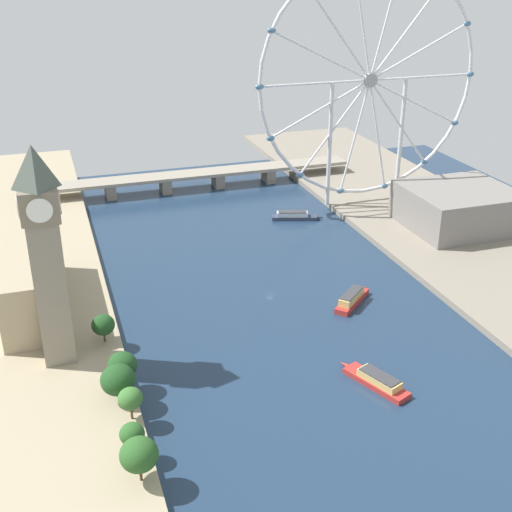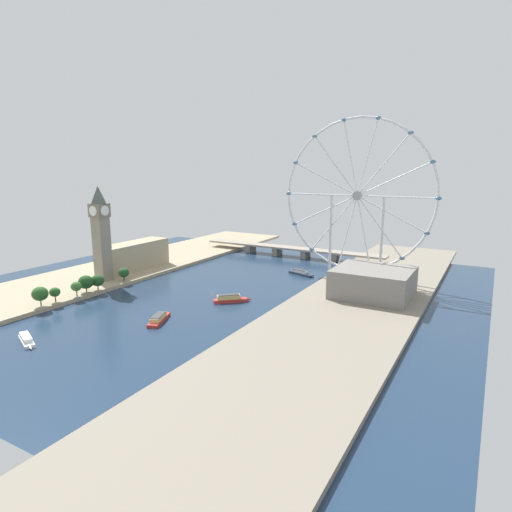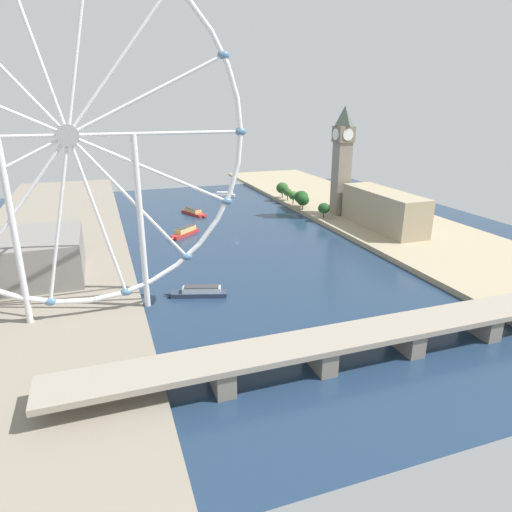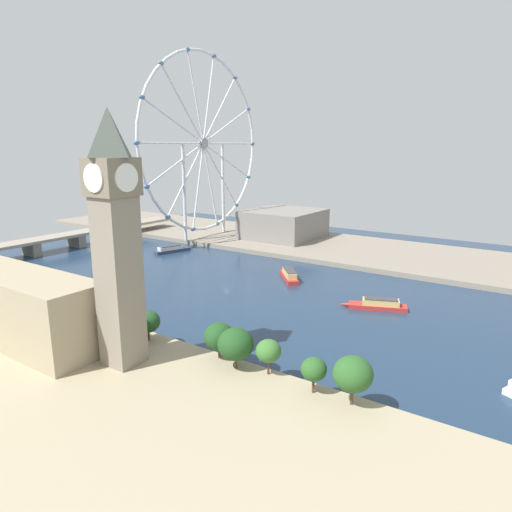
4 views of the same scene
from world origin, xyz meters
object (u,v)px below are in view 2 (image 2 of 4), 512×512
object	(u,v)px
tour_boat_1	(301,273)
river_bridge	(291,250)
parliament_block	(134,256)
tour_boat_3	(26,340)
riverside_hall	(373,282)
tour_boat_0	(159,318)
ferris_wheel	(357,197)
tour_boat_2	(230,299)
clock_tower	(101,232)

from	to	relation	value
tour_boat_1	river_bridge	bearing A→B (deg)	138.70
parliament_block	tour_boat_3	xyz separation A→B (m)	(70.20, -154.93, -13.76)
parliament_block	tour_boat_3	distance (m)	170.65
riverside_hall	tour_boat_0	xyz separation A→B (m)	(-107.68, -114.39, -11.42)
parliament_block	river_bridge	world-z (taller)	parliament_block
ferris_wheel	riverside_hall	distance (m)	84.86
tour_boat_2	tour_boat_3	world-z (taller)	tour_boat_2
tour_boat_1	ferris_wheel	bearing A→B (deg)	28.90
ferris_wheel	tour_boat_2	bearing A→B (deg)	-118.29
river_bridge	tour_boat_0	size ratio (longest dim) A/B	7.15
parliament_block	river_bridge	bearing A→B (deg)	53.79
river_bridge	tour_boat_2	distance (m)	174.44
clock_tower	tour_boat_0	world-z (taller)	clock_tower
parliament_block	riverside_hall	distance (m)	221.08
river_bridge	tour_boat_2	size ratio (longest dim) A/B	8.65
clock_tower	tour_boat_1	distance (m)	178.56
clock_tower	ferris_wheel	world-z (taller)	ferris_wheel
riverside_hall	river_bridge	world-z (taller)	riverside_hall
river_bridge	riverside_hall	bearing A→B (deg)	-43.60
clock_tower	parliament_block	world-z (taller)	clock_tower
ferris_wheel	tour_boat_3	bearing A→B (deg)	-117.44
clock_tower	parliament_block	distance (m)	53.71
ferris_wheel	riverside_hall	xyz separation A→B (m)	(30.39, -52.51, -59.33)
tour_boat_2	tour_boat_1	bearing A→B (deg)	41.24
river_bridge	clock_tower	bearing A→B (deg)	-116.77
tour_boat_2	tour_boat_0	bearing A→B (deg)	-149.32
riverside_hall	tour_boat_2	world-z (taller)	riverside_hall
tour_boat_1	parliament_block	bearing A→B (deg)	-137.72
tour_boat_1	tour_boat_2	bearing A→B (deg)	-79.46
tour_boat_2	riverside_hall	bearing A→B (deg)	-9.00
tour_boat_2	parliament_block	bearing A→B (deg)	123.23
ferris_wheel	tour_boat_3	size ratio (longest dim) A/B	5.59
riverside_hall	tour_boat_3	bearing A→B (deg)	-130.18
clock_tower	parliament_block	xyz separation A→B (m)	(-8.70, 44.39, -28.97)
clock_tower	ferris_wheel	xyz separation A→B (m)	(180.84, 119.29, 28.29)
parliament_block	clock_tower	bearing A→B (deg)	-78.91
parliament_block	ferris_wheel	distance (m)	211.70
clock_tower	tour_boat_3	world-z (taller)	clock_tower
tour_boat_1	tour_boat_3	world-z (taller)	tour_boat_1
ferris_wheel	tour_boat_2	xyz separation A→B (m)	(-59.21, -110.01, -70.29)
clock_tower	ferris_wheel	distance (m)	218.48
parliament_block	riverside_hall	xyz separation A→B (m)	(219.93, 22.40, -2.06)
riverside_hall	ferris_wheel	bearing A→B (deg)	120.06
parliament_block	tour_boat_0	world-z (taller)	parliament_block
clock_tower	riverside_hall	bearing A→B (deg)	17.55
river_bridge	tour_boat_2	xyz separation A→B (m)	(30.33, -171.70, -5.42)
tour_boat_2	ferris_wheel	bearing A→B (deg)	20.02
river_bridge	tour_boat_1	bearing A→B (deg)	-58.91
tour_boat_0	tour_boat_1	size ratio (longest dim) A/B	0.99
tour_boat_1	tour_boat_3	distance (m)	232.16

